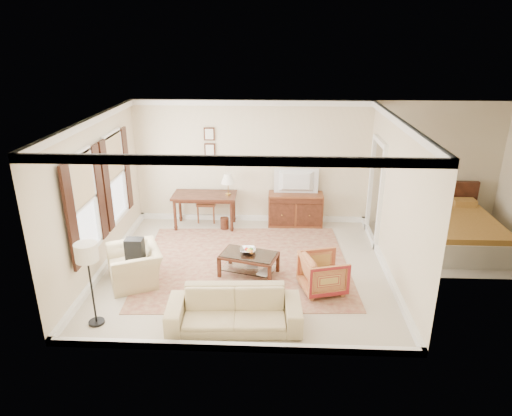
# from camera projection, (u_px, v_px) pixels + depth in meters

# --- Properties ---
(room_shell) EXTENTS (5.51, 5.01, 2.91)m
(room_shell) POSITION_uv_depth(u_px,v_px,m) (244.00, 144.00, 8.00)
(room_shell) COLOR beige
(room_shell) RESTS_ON ground
(annex_bedroom) EXTENTS (3.00, 2.70, 2.90)m
(annex_bedroom) POSITION_uv_depth(u_px,v_px,m) (460.00, 233.00, 9.65)
(annex_bedroom) COLOR beige
(annex_bedroom) RESTS_ON ground
(window_front) EXTENTS (0.12, 1.56, 1.80)m
(window_front) POSITION_uv_depth(u_px,v_px,m) (84.00, 204.00, 7.80)
(window_front) COLOR #CCB284
(window_front) RESTS_ON room_shell
(window_rear) EXTENTS (0.12, 1.56, 1.80)m
(window_rear) POSITION_uv_depth(u_px,v_px,m) (115.00, 177.00, 9.29)
(window_rear) COLOR #CCB284
(window_rear) RESTS_ON room_shell
(doorway) EXTENTS (0.10, 1.12, 2.25)m
(doorway) POSITION_uv_depth(u_px,v_px,m) (375.00, 193.00, 9.79)
(doorway) COLOR white
(doorway) RESTS_ON room_shell
(rug) EXTENTS (4.22, 3.68, 0.01)m
(rug) POSITION_uv_depth(u_px,v_px,m) (245.00, 264.00, 9.05)
(rug) COLOR maroon
(rug) RESTS_ON room_shell
(writing_desk) EXTENTS (1.46, 0.73, 0.80)m
(writing_desk) POSITION_uv_depth(u_px,v_px,m) (205.00, 199.00, 10.58)
(writing_desk) COLOR #512617
(writing_desk) RESTS_ON room_shell
(desk_chair) EXTENTS (0.46, 0.46, 1.05)m
(desk_chair) POSITION_uv_depth(u_px,v_px,m) (207.00, 200.00, 10.97)
(desk_chair) COLOR brown
(desk_chair) RESTS_ON room_shell
(desk_lamp) EXTENTS (0.32, 0.32, 0.50)m
(desk_lamp) POSITION_uv_depth(u_px,v_px,m) (228.00, 184.00, 10.43)
(desk_lamp) COLOR silver
(desk_lamp) RESTS_ON writing_desk
(framed_prints) EXTENTS (0.25, 0.04, 0.68)m
(framed_prints) POSITION_uv_depth(u_px,v_px,m) (210.00, 142.00, 10.54)
(framed_prints) COLOR #512617
(framed_prints) RESTS_ON room_shell
(sideboard) EXTENTS (1.27, 0.49, 0.78)m
(sideboard) POSITION_uv_depth(u_px,v_px,m) (295.00, 209.00, 10.78)
(sideboard) COLOR brown
(sideboard) RESTS_ON room_shell
(tv) EXTENTS (0.98, 0.56, 0.13)m
(tv) POSITION_uv_depth(u_px,v_px,m) (297.00, 174.00, 10.44)
(tv) COLOR black
(tv) RESTS_ON sideboard
(coffee_table) EXTENTS (1.17, 0.87, 0.44)m
(coffee_table) POSITION_uv_depth(u_px,v_px,m) (249.00, 259.00, 8.54)
(coffee_table) COLOR #512617
(coffee_table) RESTS_ON room_shell
(fruit_bowl) EXTENTS (0.42, 0.42, 0.10)m
(fruit_bowl) POSITION_uv_depth(u_px,v_px,m) (248.00, 250.00, 8.54)
(fruit_bowl) COLOR silver
(fruit_bowl) RESTS_ON coffee_table
(book_a) EXTENTS (0.28, 0.04, 0.38)m
(book_a) POSITION_uv_depth(u_px,v_px,m) (247.00, 264.00, 8.68)
(book_a) COLOR brown
(book_a) RESTS_ON coffee_table
(book_b) EXTENTS (0.26, 0.16, 0.38)m
(book_b) POSITION_uv_depth(u_px,v_px,m) (260.00, 271.00, 8.45)
(book_b) COLOR brown
(book_b) RESTS_ON coffee_table
(striped_armchair) EXTENTS (0.85, 0.88, 0.75)m
(striped_armchair) POSITION_uv_depth(u_px,v_px,m) (323.00, 272.00, 8.00)
(striped_armchair) COLOR maroon
(striped_armchair) RESTS_ON room_shell
(club_armchair) EXTENTS (1.03, 1.20, 0.89)m
(club_armchair) POSITION_uv_depth(u_px,v_px,m) (134.00, 260.00, 8.27)
(club_armchair) COLOR tan
(club_armchair) RESTS_ON room_shell
(backpack) EXTENTS (0.37, 0.39, 0.40)m
(backpack) POSITION_uv_depth(u_px,v_px,m) (135.00, 247.00, 8.22)
(backpack) COLOR black
(backpack) RESTS_ON club_armchair
(sofa) EXTENTS (2.09, 0.71, 0.81)m
(sofa) POSITION_uv_depth(u_px,v_px,m) (234.00, 304.00, 6.99)
(sofa) COLOR tan
(sofa) RESTS_ON room_shell
(floor_lamp) EXTENTS (0.34, 0.34, 1.39)m
(floor_lamp) POSITION_uv_depth(u_px,v_px,m) (87.00, 258.00, 6.80)
(floor_lamp) COLOR black
(floor_lamp) RESTS_ON room_shell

